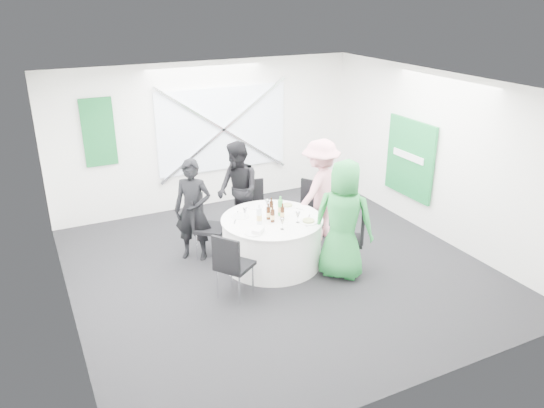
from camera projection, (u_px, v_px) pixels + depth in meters
name	position (u px, v px, depth m)	size (l,w,h in m)	color
floor	(278.00, 268.00, 8.19)	(6.00, 6.00, 0.00)	black
ceiling	(279.00, 85.00, 7.14)	(6.00, 6.00, 0.00)	white
wall_back	(208.00, 135.00, 10.16)	(6.00, 6.00, 0.00)	white
wall_front	(417.00, 277.00, 5.17)	(6.00, 6.00, 0.00)	white
wall_left	(58.00, 220.00, 6.44)	(6.00, 6.00, 0.00)	white
wall_right	(437.00, 156.00, 8.89)	(6.00, 6.00, 0.00)	white
window_panel	(223.00, 129.00, 10.21)	(2.60, 0.03, 1.60)	silver
window_brace_a	(223.00, 130.00, 10.18)	(0.05, 0.05, 3.16)	silver
window_brace_b	(223.00, 130.00, 10.18)	(0.05, 0.05, 3.16)	silver
green_banner	(99.00, 132.00, 9.18)	(0.55, 0.04, 1.20)	#125C21
green_sign	(410.00, 159.00, 9.44)	(0.05, 1.20, 1.40)	#167E38
banquet_table	(272.00, 241.00, 8.22)	(1.56, 1.56, 0.76)	white
chair_back	(253.00, 204.00, 9.10)	(0.51, 0.52, 0.98)	black
chair_back_left	(205.00, 222.00, 8.36)	(0.65, 0.65, 1.01)	black
chair_back_right	(308.00, 204.00, 9.08)	(0.62, 0.62, 0.98)	black
chair_front_right	(354.00, 234.00, 7.95)	(0.64, 0.64, 1.00)	black
chair_front_left	(231.00, 262.00, 7.18)	(0.62, 0.62, 0.98)	black
person_man_back_left	(193.00, 210.00, 8.24)	(0.60, 0.39, 1.63)	black
person_man_back	(238.00, 190.00, 8.98)	(0.81, 0.45, 1.67)	black
person_woman_pink	(320.00, 190.00, 8.90)	(1.13, 0.52, 1.75)	pink
person_woman_green	(343.00, 220.00, 7.67)	(0.88, 0.57, 1.80)	#278F3F
plate_back	(255.00, 206.00, 8.51)	(0.26, 0.26, 0.01)	white
plate_back_left	(240.00, 216.00, 8.14)	(0.28, 0.28, 0.01)	white
plate_back_right	(287.00, 206.00, 8.51)	(0.24, 0.24, 0.04)	white
plate_front_right	(308.00, 221.00, 7.94)	(0.27, 0.27, 0.04)	white
plate_front_left	(253.00, 233.00, 7.58)	(0.25, 0.25, 0.01)	white
napkin	(258.00, 230.00, 7.58)	(0.19, 0.13, 0.05)	white
beer_bottle_a	(268.00, 213.00, 8.01)	(0.06, 0.06, 0.26)	#3B1A0A
beer_bottle_b	(271.00, 208.00, 8.18)	(0.06, 0.06, 0.28)	#3B1A0A
beer_bottle_c	(282.00, 213.00, 8.03)	(0.06, 0.06, 0.25)	#3B1A0A
beer_bottle_d	(273.00, 216.00, 7.92)	(0.06, 0.06, 0.26)	#3B1A0A
green_water_bottle	(280.00, 208.00, 8.14)	(0.08, 0.08, 0.31)	green
clear_water_bottle	(259.00, 216.00, 7.85)	(0.08, 0.08, 0.31)	white
wine_glass_a	(282.00, 221.00, 7.67)	(0.07, 0.07, 0.17)	white
wine_glass_b	(298.00, 215.00, 7.89)	(0.07, 0.07, 0.17)	white
wine_glass_c	(267.00, 202.00, 8.35)	(0.07, 0.07, 0.17)	white
wine_glass_d	(245.00, 211.00, 8.04)	(0.07, 0.07, 0.17)	white
fork_a	(307.00, 225.00, 7.84)	(0.01, 0.15, 0.01)	silver
knife_a	(309.00, 216.00, 8.14)	(0.01, 0.15, 0.01)	silver
fork_b	(269.00, 204.00, 8.60)	(0.01, 0.15, 0.01)	silver
knife_b	(249.00, 207.00, 8.48)	(0.01, 0.15, 0.01)	silver
fork_c	(300.00, 209.00, 8.41)	(0.01, 0.15, 0.01)	silver
knife_c	(280.00, 204.00, 8.59)	(0.01, 0.15, 0.01)	silver
fork_d	(237.00, 213.00, 8.25)	(0.01, 0.15, 0.01)	silver
knife_d	(235.00, 222.00, 7.95)	(0.01, 0.15, 0.01)	silver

